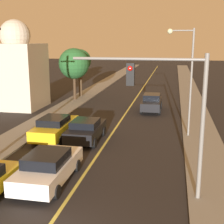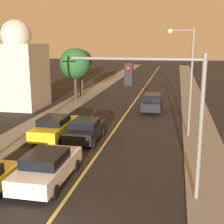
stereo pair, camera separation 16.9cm
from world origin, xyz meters
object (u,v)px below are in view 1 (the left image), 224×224
object	(u,v)px
streetlamp_right	(186,68)
domed_building_left	(17,70)
car_near_lane_second	(86,130)
traffic_signal_mast	(171,101)
tree_left_far	(80,61)
car_near_lane_front	(48,167)
tree_left_near	(74,64)
car_outer_lane_second	(55,127)
car_far_oncoming	(152,102)

from	to	relation	value
streetlamp_right	domed_building_left	bearing A→B (deg)	156.75
car_near_lane_second	traffic_signal_mast	world-z (taller)	traffic_signal_mast
tree_left_far	car_near_lane_front	bearing A→B (deg)	-76.91
car_near_lane_second	tree_left_far	world-z (taller)	tree_left_far
car_near_lane_second	tree_left_near	world-z (taller)	tree_left_near
car_near_lane_front	streetlamp_right	xyz separation A→B (m)	(6.33, 8.57, 3.96)
car_outer_lane_second	car_far_oncoming	xyz separation A→B (m)	(5.83, 9.75, 0.03)
car_near_lane_second	tree_left_near	xyz separation A→B (m)	(-5.15, 13.58, 3.29)
car_outer_lane_second	domed_building_left	size ratio (longest dim) A/B	0.56
car_near_lane_front	traffic_signal_mast	bearing A→B (deg)	-4.00
car_near_lane_second	domed_building_left	xyz separation A→B (m)	(-9.42, 8.94, 2.96)
car_near_lane_front	car_far_oncoming	size ratio (longest dim) A/B	1.07
car_far_oncoming	domed_building_left	size ratio (longest dim) A/B	0.52
domed_building_left	car_outer_lane_second	bearing A→B (deg)	-50.88
car_near_lane_second	car_near_lane_front	bearing A→B (deg)	-90.00
streetlamp_right	domed_building_left	size ratio (longest dim) A/B	0.85
traffic_signal_mast	tree_left_near	bearing A→B (deg)	117.60
streetlamp_right	car_far_oncoming	bearing A→B (deg)	109.43
car_outer_lane_second	tree_left_near	xyz separation A→B (m)	(-2.95, 13.52, 3.25)
tree_left_near	domed_building_left	bearing A→B (deg)	-132.65
car_outer_lane_second	streetlamp_right	world-z (taller)	streetlamp_right
tree_left_near	car_far_oncoming	bearing A→B (deg)	-23.27
car_near_lane_second	tree_left_far	xyz separation A→B (m)	(-5.20, 15.96, 3.42)
car_outer_lane_second	tree_left_far	distance (m)	16.54
car_far_oncoming	tree_left_far	bearing A→B (deg)	-34.89
car_outer_lane_second	car_near_lane_front	bearing A→B (deg)	-71.23
car_near_lane_second	domed_building_left	distance (m)	13.32
car_near_lane_second	car_outer_lane_second	size ratio (longest dim) A/B	0.88
tree_left_far	car_far_oncoming	bearing A→B (deg)	-34.89
car_outer_lane_second	car_far_oncoming	size ratio (longest dim) A/B	1.09
car_near_lane_front	tree_left_far	xyz separation A→B (m)	(-5.20, 22.36, 3.41)
streetlamp_right	tree_left_far	bearing A→B (deg)	129.90
tree_left_far	car_outer_lane_second	bearing A→B (deg)	-79.29
traffic_signal_mast	tree_left_near	xyz separation A→B (m)	(-10.65, 20.36, -0.17)
streetlamp_right	tree_left_far	size ratio (longest dim) A/B	1.33
domed_building_left	tree_left_near	bearing A→B (deg)	47.35
car_near_lane_front	traffic_signal_mast	size ratio (longest dim) A/B	0.78
domed_building_left	car_near_lane_second	bearing A→B (deg)	-43.50
car_far_oncoming	car_outer_lane_second	bearing A→B (deg)	59.10
streetlamp_right	car_near_lane_front	bearing A→B (deg)	-126.43
streetlamp_right	tree_left_near	bearing A→B (deg)	135.18
traffic_signal_mast	tree_left_far	bearing A→B (deg)	115.19
car_near_lane_front	car_far_oncoming	world-z (taller)	car_far_oncoming
car_near_lane_second	domed_building_left	size ratio (longest dim) A/B	0.49
car_near_lane_front	car_near_lane_second	distance (m)	6.40
tree_left_near	tree_left_far	size ratio (longest dim) A/B	1.03
tree_left_near	tree_left_far	xyz separation A→B (m)	(-0.05, 2.39, 0.13)
car_outer_lane_second	streetlamp_right	distance (m)	9.62
traffic_signal_mast	domed_building_left	bearing A→B (deg)	133.49
traffic_signal_mast	streetlamp_right	xyz separation A→B (m)	(0.83, 8.96, 0.51)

